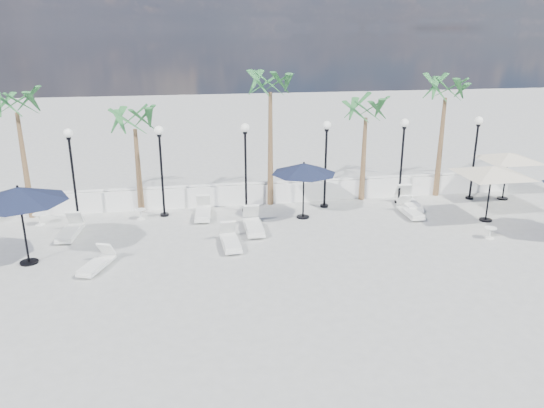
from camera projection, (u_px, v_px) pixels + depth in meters
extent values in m
plane|color=gray|center=(271.00, 277.00, 16.99)|extent=(100.00, 100.00, 0.00)
cube|color=white|center=(243.00, 195.00, 23.86)|extent=(26.00, 0.30, 0.90)
cube|color=white|center=(243.00, 183.00, 23.70)|extent=(26.00, 0.12, 0.08)
cylinder|color=black|center=(79.00, 219.00, 21.93)|extent=(0.36, 0.36, 0.10)
cylinder|color=black|center=(74.00, 180.00, 21.39)|extent=(0.10, 0.10, 3.50)
cylinder|color=black|center=(69.00, 138.00, 20.86)|extent=(0.18, 0.18, 0.10)
sphere|color=white|center=(68.00, 133.00, 20.79)|extent=(0.36, 0.36, 0.36)
cylinder|color=black|center=(165.00, 215.00, 22.49)|extent=(0.36, 0.36, 0.10)
cylinder|color=black|center=(162.00, 176.00, 21.95)|extent=(0.10, 0.10, 3.50)
cylinder|color=black|center=(159.00, 135.00, 21.42)|extent=(0.18, 0.18, 0.10)
sphere|color=white|center=(159.00, 130.00, 21.35)|extent=(0.36, 0.36, 0.36)
cylinder|color=black|center=(246.00, 210.00, 23.05)|extent=(0.36, 0.36, 0.10)
cylinder|color=black|center=(246.00, 172.00, 22.52)|extent=(0.10, 0.10, 3.50)
cylinder|color=black|center=(245.00, 133.00, 21.98)|extent=(0.18, 0.18, 0.10)
sphere|color=white|center=(245.00, 128.00, 21.91)|extent=(0.36, 0.36, 0.36)
cylinder|color=black|center=(324.00, 206.00, 23.61)|extent=(0.36, 0.36, 0.10)
cylinder|color=black|center=(325.00, 169.00, 23.08)|extent=(0.10, 0.10, 3.50)
cylinder|color=black|center=(327.00, 130.00, 22.54)|extent=(0.18, 0.18, 0.10)
sphere|color=white|center=(327.00, 125.00, 22.48)|extent=(0.36, 0.36, 0.36)
cylinder|color=black|center=(398.00, 202.00, 24.18)|extent=(0.36, 0.36, 0.10)
cylinder|color=black|center=(401.00, 165.00, 23.64)|extent=(0.10, 0.10, 3.50)
cylinder|color=black|center=(404.00, 128.00, 23.10)|extent=(0.18, 0.18, 0.10)
sphere|color=white|center=(405.00, 123.00, 23.04)|extent=(0.36, 0.36, 0.36)
cylinder|color=black|center=(469.00, 198.00, 24.74)|extent=(0.36, 0.36, 0.10)
cylinder|color=black|center=(474.00, 162.00, 24.20)|extent=(0.10, 0.10, 3.50)
cylinder|color=black|center=(478.00, 125.00, 23.67)|extent=(0.18, 0.18, 0.10)
sphere|color=white|center=(479.00, 121.00, 23.60)|extent=(0.36, 0.36, 0.36)
cone|color=brown|center=(25.00, 166.00, 21.68)|extent=(0.28, 0.28, 4.40)
cone|color=brown|center=(138.00, 171.00, 22.53)|extent=(0.28, 0.28, 3.60)
cone|color=brown|center=(270.00, 150.00, 23.22)|extent=(0.28, 0.28, 5.00)
cone|color=brown|center=(363.00, 159.00, 24.10)|extent=(0.28, 0.28, 3.80)
cone|color=brown|center=(440.00, 148.00, 24.57)|extent=(0.28, 0.28, 4.60)
cube|color=silver|center=(70.00, 233.00, 20.16)|extent=(0.82, 1.93, 0.10)
cube|color=silver|center=(68.00, 233.00, 19.89)|extent=(0.72, 1.32, 0.10)
cube|color=silver|center=(75.00, 217.00, 20.76)|extent=(0.63, 0.50, 0.59)
cube|color=silver|center=(203.00, 214.00, 22.26)|extent=(0.79, 1.92, 0.10)
cube|color=silver|center=(203.00, 213.00, 21.99)|extent=(0.69, 1.31, 0.10)
cube|color=silver|center=(203.00, 200.00, 22.86)|extent=(0.62, 0.49, 0.59)
cube|color=silver|center=(97.00, 266.00, 17.44)|extent=(1.14, 1.74, 0.09)
cube|color=silver|center=(93.00, 266.00, 17.20)|extent=(0.90, 1.23, 0.09)
cube|color=silver|center=(106.00, 249.00, 17.96)|extent=(0.63, 0.56, 0.52)
cube|color=silver|center=(231.00, 243.00, 19.25)|extent=(0.69, 1.85, 0.10)
cube|color=silver|center=(231.00, 243.00, 18.99)|extent=(0.63, 1.26, 0.10)
cube|color=silver|center=(227.00, 227.00, 19.82)|extent=(0.59, 0.46, 0.57)
cube|color=silver|center=(253.00, 227.00, 20.73)|extent=(0.70, 2.03, 0.11)
cube|color=silver|center=(254.00, 227.00, 20.44)|extent=(0.65, 1.37, 0.11)
cube|color=silver|center=(251.00, 211.00, 21.37)|extent=(0.64, 0.49, 0.63)
cube|color=silver|center=(408.00, 204.00, 23.47)|extent=(0.86, 2.11, 0.11)
cube|color=silver|center=(411.00, 203.00, 23.17)|extent=(0.76, 1.44, 0.11)
cube|color=silver|center=(403.00, 190.00, 24.13)|extent=(0.68, 0.54, 0.64)
cube|color=silver|center=(410.00, 213.00, 22.44)|extent=(0.58, 1.74, 0.09)
cube|color=silver|center=(413.00, 212.00, 22.19)|extent=(0.54, 1.17, 0.09)
cube|color=silver|center=(404.00, 200.00, 22.99)|extent=(0.54, 0.41, 0.54)
cylinder|color=silver|center=(141.00, 219.00, 22.07)|extent=(0.35, 0.35, 0.03)
cylinder|color=silver|center=(141.00, 215.00, 22.01)|extent=(0.05, 0.05, 0.42)
cylinder|color=silver|center=(140.00, 210.00, 21.94)|extent=(0.45, 0.45, 0.03)
cylinder|color=silver|center=(40.00, 225.00, 21.43)|extent=(0.39, 0.39, 0.03)
cylinder|color=silver|center=(40.00, 220.00, 21.36)|extent=(0.06, 0.06, 0.46)
cylinder|color=silver|center=(39.00, 214.00, 21.28)|extent=(0.50, 0.50, 0.03)
cylinder|color=silver|center=(489.00, 238.00, 20.07)|extent=(0.35, 0.35, 0.03)
cylinder|color=silver|center=(490.00, 233.00, 20.01)|extent=(0.05, 0.05, 0.42)
cylinder|color=silver|center=(491.00, 228.00, 19.94)|extent=(0.45, 0.45, 0.03)
cylinder|color=black|center=(29.00, 262.00, 17.96)|extent=(0.60, 0.60, 0.06)
cylinder|color=black|center=(24.00, 227.00, 17.55)|extent=(0.08, 0.08, 2.64)
cone|color=black|center=(18.00, 194.00, 17.20)|extent=(3.12, 3.12, 0.48)
sphere|color=black|center=(17.00, 186.00, 17.11)|extent=(0.09, 0.09, 0.09)
cylinder|color=black|center=(303.00, 217.00, 22.28)|extent=(0.54, 0.54, 0.06)
cylinder|color=black|center=(303.00, 191.00, 21.93)|extent=(0.07, 0.07, 2.31)
cone|color=black|center=(304.00, 168.00, 21.62)|extent=(2.69, 2.69, 0.43)
sphere|color=black|center=(304.00, 163.00, 21.54)|extent=(0.08, 0.08, 0.08)
cylinder|color=black|center=(485.00, 220.00, 21.93)|extent=(0.52, 0.52, 0.06)
cylinder|color=black|center=(489.00, 194.00, 21.58)|extent=(0.07, 0.07, 2.29)
pyramid|color=beige|center=(493.00, 166.00, 21.21)|extent=(5.07, 5.07, 0.35)
cylinder|color=black|center=(502.00, 198.00, 24.70)|extent=(0.50, 0.50, 0.06)
cylinder|color=black|center=(506.00, 176.00, 24.37)|extent=(0.07, 0.07, 2.18)
pyramid|color=beige|center=(509.00, 153.00, 24.02)|extent=(4.73, 4.73, 0.34)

